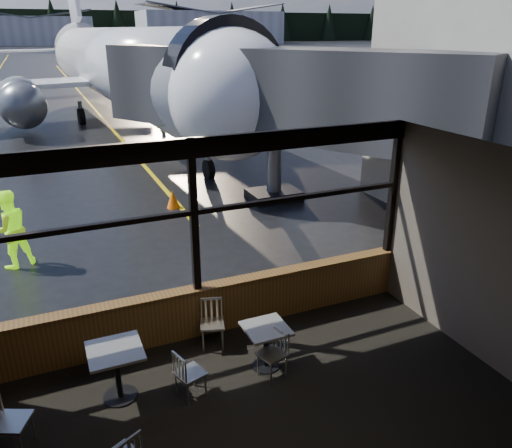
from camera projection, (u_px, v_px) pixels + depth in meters
ground_plane at (38, 53)px, 111.40m from camera, size 520.00×520.00×0.00m
ceiling at (275, 194)px, 5.02m from camera, size 8.00×6.00×0.04m
window_sill at (198, 312)px, 8.69m from camera, size 8.00×0.28×0.90m
window_header at (190, 148)px, 7.64m from camera, size 8.00×0.18×0.30m
mullion_centre at (194, 218)px, 8.06m from camera, size 0.12×0.12×2.60m
mullion_right at (393, 189)px, 9.52m from camera, size 0.12×0.12×2.60m
window_transom at (194, 212)px, 8.02m from camera, size 8.00×0.10×0.08m
airliner at (119, 15)px, 26.59m from camera, size 33.48×39.43×11.55m
jet_bridge at (260, 126)px, 13.97m from camera, size 9.49×11.59×5.06m
cafe_table_near at (266, 347)px, 7.87m from camera, size 0.67×0.67×0.73m
cafe_table_mid at (118, 374)px, 7.18m from camera, size 0.76×0.76×0.83m
chair_near_e at (272, 355)px, 7.63m from camera, size 0.54×0.54×0.80m
chair_near_w at (190, 374)px, 7.21m from camera, size 0.55×0.55×0.80m
chair_near_n at (212, 324)px, 8.38m from camera, size 0.57×0.57×0.84m
chair_mid_w at (11, 422)px, 6.27m from camera, size 0.63×0.63×0.87m
ground_crew at (10, 229)px, 11.08m from camera, size 1.07×0.96×1.79m
cone_nose at (173, 199)px, 15.02m from camera, size 0.39×0.39×0.55m
hangar_mid at (31, 29)px, 165.12m from camera, size 38.00×15.00×10.00m
hangar_right at (210, 26)px, 180.98m from camera, size 50.00×20.00×12.00m
treeline at (30, 26)px, 186.12m from camera, size 360.00×3.00×12.00m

